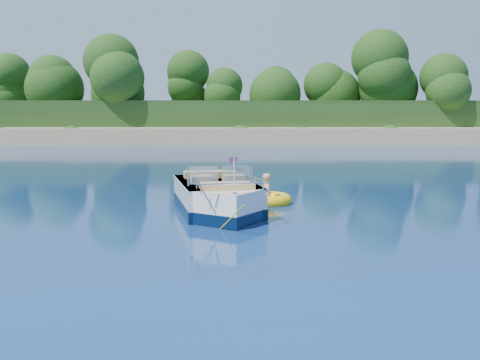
{
  "coord_description": "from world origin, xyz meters",
  "views": [
    {
      "loc": [
        1.09,
        -12.97,
        2.61
      ],
      "look_at": [
        1.18,
        1.59,
        0.85
      ],
      "focal_mm": 40.0,
      "sensor_mm": 36.0,
      "label": 1
    }
  ],
  "objects": [
    {
      "name": "tow_tube",
      "position": [
        2.01,
        2.81,
        0.1
      ],
      "size": [
        1.81,
        1.81,
        0.39
      ],
      "rotation": [
        0.0,
        0.0,
        0.28
      ],
      "color": "yellow",
      "rests_on": "ground"
    },
    {
      "name": "treeline",
      "position": [
        0.04,
        41.01,
        5.55
      ],
      "size": [
        150.0,
        7.12,
        8.19
      ],
      "color": "black",
      "rests_on": "ground"
    },
    {
      "name": "motorboat",
      "position": [
        0.6,
        1.26,
        0.36
      ],
      "size": [
        2.71,
        5.49,
        1.85
      ],
      "rotation": [
        0.0,
        0.0,
        0.21
      ],
      "color": "white",
      "rests_on": "ground"
    },
    {
      "name": "boy",
      "position": [
        1.97,
        2.89,
        0.0
      ],
      "size": [
        0.58,
        0.82,
        1.48
      ],
      "primitive_type": "imported",
      "rotation": [
        0.0,
        -0.17,
        1.93
      ],
      "color": "tan",
      "rests_on": "ground"
    },
    {
      "name": "shoreline",
      "position": [
        0.0,
        63.77,
        0.98
      ],
      "size": [
        170.0,
        59.0,
        6.0
      ],
      "color": "tan",
      "rests_on": "ground"
    },
    {
      "name": "ground",
      "position": [
        0.0,
        0.0,
        0.0
      ],
      "size": [
        160.0,
        160.0,
        0.0
      ],
      "primitive_type": "plane",
      "color": "#091542",
      "rests_on": "ground"
    }
  ]
}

